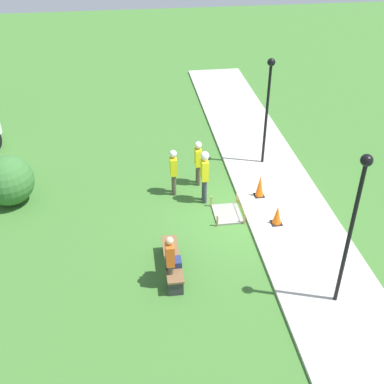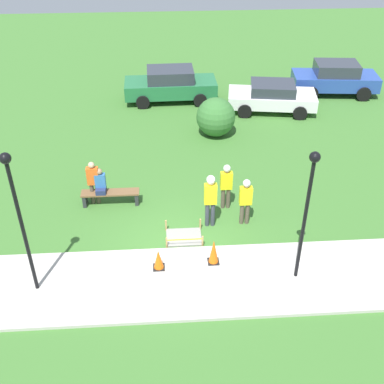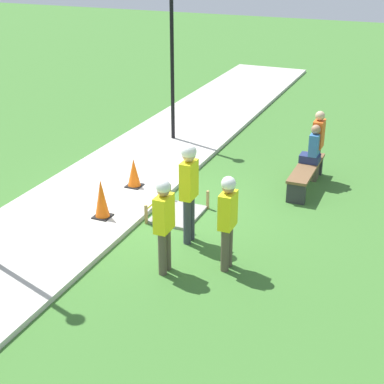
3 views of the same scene
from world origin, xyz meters
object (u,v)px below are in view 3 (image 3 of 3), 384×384
at_px(traffic_cone_near_patch, 134,173).
at_px(lamppost_far, 172,35).
at_px(person_seated_on_bench, 313,148).
at_px(bystander_in_orange_shirt, 318,142).
at_px(traffic_cone_far_patch, 101,199).
at_px(worker_trainee, 164,219).
at_px(worker_assistant, 228,215).
at_px(park_bench, 306,172).
at_px(worker_supervisor, 189,184).

xyz_separation_m(traffic_cone_near_patch, lamppost_far, (-3.38, -0.58, 2.45)).
bearing_deg(person_seated_on_bench, bystander_in_orange_shirt, 167.28).
bearing_deg(lamppost_far, bystander_in_orange_shirt, 73.83).
bearing_deg(traffic_cone_far_patch, worker_trainee, 57.81).
distance_m(traffic_cone_near_patch, worker_assistant, 3.85).
relative_size(traffic_cone_near_patch, worker_trainee, 0.38).
bearing_deg(worker_trainee, bystander_in_orange_shirt, 163.35).
xyz_separation_m(park_bench, worker_supervisor, (3.33, -1.44, 0.80)).
height_order(traffic_cone_near_patch, worker_supervisor, worker_supervisor).
relative_size(park_bench, worker_supervisor, 1.04).
distance_m(traffic_cone_near_patch, worker_supervisor, 2.76).
relative_size(park_bench, worker_trainee, 1.18).
relative_size(worker_supervisor, worker_trainee, 1.13).
relative_size(worker_trainee, bystander_in_orange_shirt, 1.03).
height_order(traffic_cone_near_patch, person_seated_on_bench, person_seated_on_bench).
xyz_separation_m(person_seated_on_bench, worker_trainee, (4.77, -1.44, 0.14)).
distance_m(worker_supervisor, worker_assistant, 1.17).
xyz_separation_m(worker_supervisor, worker_assistant, (0.63, 0.97, -0.16)).
distance_m(worker_trainee, bystander_in_orange_shirt, 5.23).
bearing_deg(traffic_cone_near_patch, person_seated_on_bench, 118.77).
height_order(traffic_cone_far_patch, worker_supervisor, worker_supervisor).
bearing_deg(person_seated_on_bench, worker_assistant, -6.95).
xyz_separation_m(person_seated_on_bench, bystander_in_orange_shirt, (-0.24, 0.05, 0.07)).
bearing_deg(park_bench, worker_trainee, -17.32).
relative_size(worker_trainee, lamppost_far, 0.40).
distance_m(worker_assistant, bystander_in_orange_shirt, 4.54).
bearing_deg(worker_trainee, worker_supervisor, -177.94).
relative_size(person_seated_on_bench, lamppost_far, 0.21).
xyz_separation_m(traffic_cone_far_patch, person_seated_on_bench, (-3.55, 3.39, 0.36)).
xyz_separation_m(park_bench, worker_trainee, (4.47, -1.39, 0.63)).
xyz_separation_m(person_seated_on_bench, lamppost_far, (-1.44, -4.11, 2.01)).
height_order(worker_trainee, lamppost_far, lamppost_far).
bearing_deg(worker_supervisor, worker_trainee, 2.06).
distance_m(traffic_cone_far_patch, lamppost_far, 5.58).
bearing_deg(traffic_cone_near_patch, worker_assistant, 52.30).
bearing_deg(bystander_in_orange_shirt, worker_trainee, -16.65).
distance_m(traffic_cone_far_patch, worker_supervisor, 2.02).
relative_size(traffic_cone_near_patch, worker_supervisor, 0.34).
bearing_deg(worker_supervisor, park_bench, 156.67).
distance_m(worker_supervisor, lamppost_far, 5.96).
distance_m(traffic_cone_far_patch, bystander_in_orange_shirt, 5.13).
bearing_deg(person_seated_on_bench, park_bench, -9.43).
bearing_deg(park_bench, worker_assistant, -6.76).
distance_m(traffic_cone_near_patch, bystander_in_orange_shirt, 4.22).
bearing_deg(worker_assistant, lamppost_far, -147.81).
bearing_deg(bystander_in_orange_shirt, worker_supervisor, -21.70).
height_order(traffic_cone_near_patch, bystander_in_orange_shirt, bystander_in_orange_shirt).
height_order(traffic_cone_far_patch, park_bench, traffic_cone_far_patch).
relative_size(traffic_cone_far_patch, bystander_in_orange_shirt, 0.49).
xyz_separation_m(traffic_cone_far_patch, worker_supervisor, (0.08, 1.90, 0.67)).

